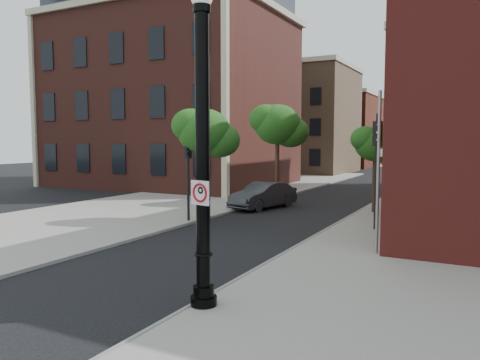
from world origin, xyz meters
The scene contains 16 objects.
ground centered at (0.00, 0.00, 0.00)m, with size 120.00×120.00×0.00m, color black.
sidewalk_right centered at (6.00, 10.00, 0.06)m, with size 8.00×60.00×0.12m, color gray.
sidewalk_left centered at (-9.00, 18.00, 0.06)m, with size 10.00×50.00×0.12m, color gray.
curb_edge centered at (2.05, 10.00, 0.07)m, with size 0.10×60.00×0.14m, color gray.
victorian_building centered at (-16.00, 23.97, 8.74)m, with size 18.60×14.60×17.95m.
bg_building_tan_a centered at (-12.00, 44.00, 6.00)m, with size 12.00×12.00×12.00m, color brown.
bg_building_red centered at (-12.00, 58.00, 5.00)m, with size 12.00×12.00×10.00m, color maroon.
lamppost centered at (2.31, -0.50, 3.35)m, with size 0.61×0.61×7.26m.
no_parking_sign centered at (2.35, -0.68, 2.75)m, with size 0.54×0.14×0.55m.
parked_car centered at (-3.19, 14.62, 0.74)m, with size 1.57×4.51×1.49m, color #2B2C30.
traffic_signal_left centered at (-4.33, 8.71, 2.81)m, with size 0.29×0.35×4.17m.
traffic_signal_right centered at (3.91, 10.63, 3.37)m, with size 0.37×0.43×5.00m.
utility_pole centered at (4.80, 6.43, 2.76)m, with size 0.11×0.11×5.53m, color #999999.
street_tree_a centered at (-3.77, 9.37, 4.24)m, with size 2.98×2.69×5.37m.
street_tree_b centered at (-3.13, 16.62, 4.75)m, with size 3.34×3.02×6.01m.
street_tree_c centered at (2.87, 15.55, 3.64)m, with size 2.56×2.32×4.62m.
Camera 1 is at (7.92, -9.40, 3.94)m, focal length 35.00 mm.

